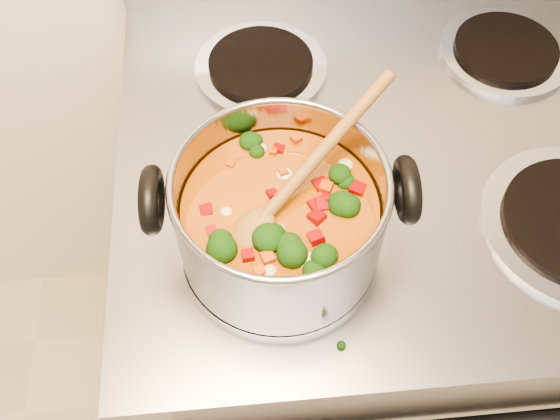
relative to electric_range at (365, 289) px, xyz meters
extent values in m
cube|color=gray|center=(0.00, 0.00, -0.01)|extent=(0.77, 0.67, 0.92)
cylinder|color=#A5A5AD|center=(-0.18, -0.15, 0.46)|extent=(0.23, 0.23, 0.01)
cylinder|color=black|center=(-0.18, -0.15, 0.46)|extent=(0.18, 0.18, 0.01)
cylinder|color=#A5A5AD|center=(-0.18, 0.15, 0.46)|extent=(0.19, 0.19, 0.01)
cylinder|color=black|center=(-0.18, 0.15, 0.46)|extent=(0.15, 0.15, 0.01)
cylinder|color=#A5A5AD|center=(0.18, 0.15, 0.46)|extent=(0.19, 0.19, 0.01)
cylinder|color=black|center=(0.18, 0.15, 0.46)|extent=(0.15, 0.15, 0.01)
cylinder|color=gray|center=(-0.18, -0.16, 0.53)|extent=(0.23, 0.23, 0.12)
torus|color=gray|center=(-0.18, -0.16, 0.59)|extent=(0.23, 0.23, 0.01)
cylinder|color=#94490D|center=(-0.18, -0.16, 0.51)|extent=(0.21, 0.21, 0.08)
torus|color=black|center=(-0.31, -0.15, 0.57)|extent=(0.02, 0.08, 0.08)
torus|color=black|center=(-0.05, -0.16, 0.57)|extent=(0.02, 0.08, 0.08)
ellipsoid|color=black|center=(-0.18, -0.13, 0.55)|extent=(0.04, 0.04, 0.03)
ellipsoid|color=black|center=(-0.22, -0.14, 0.55)|extent=(0.04, 0.04, 0.03)
ellipsoid|color=black|center=(-0.14, -0.11, 0.55)|extent=(0.04, 0.04, 0.03)
ellipsoid|color=black|center=(-0.18, -0.08, 0.55)|extent=(0.04, 0.04, 0.03)
ellipsoid|color=black|center=(-0.11, -0.20, 0.55)|extent=(0.04, 0.04, 0.03)
ellipsoid|color=black|center=(-0.14, -0.18, 0.55)|extent=(0.04, 0.04, 0.03)
ellipsoid|color=black|center=(-0.15, -0.23, 0.55)|extent=(0.04, 0.04, 0.03)
ellipsoid|color=maroon|center=(-0.24, -0.14, 0.55)|extent=(0.01, 0.01, 0.01)
ellipsoid|color=maroon|center=(-0.22, -0.08, 0.55)|extent=(0.01, 0.01, 0.01)
ellipsoid|color=maroon|center=(-0.11, -0.10, 0.55)|extent=(0.01, 0.01, 0.01)
ellipsoid|color=maroon|center=(-0.18, -0.25, 0.55)|extent=(0.01, 0.01, 0.01)
ellipsoid|color=maroon|center=(-0.25, -0.10, 0.55)|extent=(0.01, 0.01, 0.01)
ellipsoid|color=maroon|center=(-0.13, -0.13, 0.55)|extent=(0.01, 0.01, 0.01)
ellipsoid|color=maroon|center=(-0.25, -0.22, 0.55)|extent=(0.01, 0.01, 0.01)
ellipsoid|color=maroon|center=(-0.24, -0.22, 0.55)|extent=(0.01, 0.01, 0.01)
ellipsoid|color=maroon|center=(-0.15, -0.15, 0.55)|extent=(0.01, 0.01, 0.01)
ellipsoid|color=maroon|center=(-0.23, -0.20, 0.55)|extent=(0.01, 0.01, 0.01)
ellipsoid|color=maroon|center=(-0.22, -0.17, 0.55)|extent=(0.01, 0.01, 0.01)
ellipsoid|color=maroon|center=(-0.11, -0.15, 0.55)|extent=(0.01, 0.01, 0.01)
ellipsoid|color=maroon|center=(-0.19, -0.18, 0.55)|extent=(0.01, 0.01, 0.01)
ellipsoid|color=maroon|center=(-0.23, -0.23, 0.55)|extent=(0.01, 0.01, 0.01)
ellipsoid|color=#A43909|center=(-0.14, -0.19, 0.55)|extent=(0.01, 0.01, 0.01)
ellipsoid|color=#A43909|center=(-0.18, -0.17, 0.55)|extent=(0.01, 0.01, 0.01)
ellipsoid|color=#A43909|center=(-0.16, -0.15, 0.55)|extent=(0.01, 0.01, 0.01)
ellipsoid|color=#A43909|center=(-0.21, -0.17, 0.55)|extent=(0.01, 0.01, 0.01)
ellipsoid|color=#A43909|center=(-0.19, -0.21, 0.55)|extent=(0.01, 0.01, 0.01)
ellipsoid|color=#A43909|center=(-0.26, -0.19, 0.55)|extent=(0.01, 0.01, 0.01)
ellipsoid|color=#A43909|center=(-0.25, -0.15, 0.55)|extent=(0.01, 0.01, 0.01)
ellipsoid|color=#A43909|center=(-0.12, -0.11, 0.55)|extent=(0.01, 0.01, 0.01)
ellipsoid|color=#A43909|center=(-0.20, -0.09, 0.55)|extent=(0.01, 0.01, 0.01)
ellipsoid|color=#A43909|center=(-0.22, -0.08, 0.55)|extent=(0.01, 0.01, 0.01)
ellipsoid|color=#A43909|center=(-0.20, -0.16, 0.55)|extent=(0.01, 0.01, 0.01)
ellipsoid|color=#A43909|center=(-0.22, -0.13, 0.55)|extent=(0.01, 0.01, 0.01)
ellipsoid|color=tan|center=(-0.27, -0.15, 0.55)|extent=(0.02, 0.02, 0.01)
ellipsoid|color=tan|center=(-0.27, -0.17, 0.55)|extent=(0.02, 0.02, 0.01)
ellipsoid|color=tan|center=(-0.27, -0.14, 0.55)|extent=(0.02, 0.02, 0.01)
ellipsoid|color=tan|center=(-0.22, -0.08, 0.55)|extent=(0.02, 0.02, 0.01)
ellipsoid|color=tan|center=(-0.16, -0.16, 0.55)|extent=(0.02, 0.02, 0.01)
ellipsoid|color=tan|center=(-0.14, -0.13, 0.55)|extent=(0.02, 0.02, 0.01)
ellipsoid|color=tan|center=(-0.10, -0.18, 0.55)|extent=(0.02, 0.02, 0.01)
ellipsoid|color=tan|center=(-0.26, -0.19, 0.55)|extent=(0.02, 0.02, 0.01)
ellipsoid|color=brown|center=(-0.22, -0.19, 0.55)|extent=(0.08, 0.07, 0.04)
cylinder|color=brown|center=(-0.13, -0.12, 0.58)|extent=(0.18, 0.16, 0.08)
ellipsoid|color=black|center=(-0.16, -0.32, 0.46)|extent=(0.01, 0.01, 0.01)
ellipsoid|color=black|center=(-0.26, -0.02, 0.46)|extent=(0.01, 0.01, 0.01)
camera|label=1|loc=(-0.21, -0.52, 1.10)|focal=40.00mm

